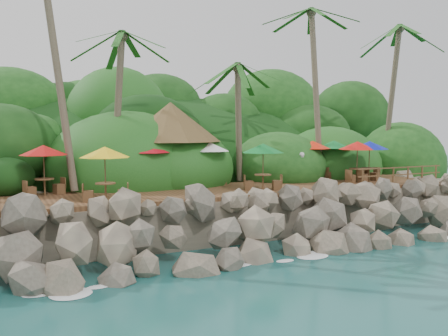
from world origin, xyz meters
name	(u,v)px	position (x,y,z in m)	size (l,w,h in m)	color
ground	(286,262)	(0.00, 0.00, 0.00)	(140.00, 140.00, 0.00)	#19514F
land_base	(164,190)	(0.00, 16.00, 1.05)	(32.00, 25.20, 2.10)	gray
jungle_hill	(136,192)	(0.00, 23.50, 0.00)	(44.80, 28.00, 15.40)	#143811
seawall	(262,225)	(0.00, 2.00, 1.15)	(29.00, 4.00, 2.30)	gray
terrace	(224,191)	(0.00, 6.00, 2.20)	(26.00, 5.00, 0.20)	brown
jungle_foliage	(169,207)	(0.00, 15.00, 0.00)	(44.00, 16.00, 12.00)	#143811
foam_line	(282,259)	(0.00, 0.30, 0.03)	(25.20, 0.80, 0.06)	white
palapa	(171,122)	(-1.71, 9.39, 5.79)	(5.64, 5.64, 4.60)	brown
dining_clusters	(228,151)	(0.39, 6.28, 4.27)	(23.24, 5.39, 2.38)	brown
railing	(401,174)	(9.85, 3.65, 2.91)	(6.10, 0.10, 1.00)	brown
waiter	(301,168)	(5.17, 6.60, 3.18)	(0.64, 0.42, 1.76)	white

